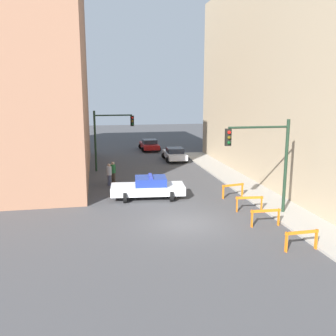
% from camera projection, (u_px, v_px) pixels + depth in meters
% --- Properties ---
extents(ground_plane, '(120.00, 120.00, 0.00)m').
position_uv_depth(ground_plane, '(183.00, 224.00, 19.58)').
color(ground_plane, '#424244').
extents(sidewalk_right, '(2.40, 44.00, 0.12)m').
position_uv_depth(sidewalk_right, '(292.00, 215.00, 20.72)').
color(sidewalk_right, '#9E998E').
rests_on(sidewalk_right, ground_plane).
extents(building_right, '(12.00, 28.00, 15.71)m').
position_uv_depth(building_right, '(333.00, 77.00, 28.20)').
color(building_right, tan).
rests_on(building_right, ground_plane).
extents(traffic_light_near, '(3.64, 0.35, 5.20)m').
position_uv_depth(traffic_light_near, '(267.00, 153.00, 20.25)').
color(traffic_light_near, black).
rests_on(traffic_light_near, sidewalk_right).
extents(traffic_light_far, '(3.44, 0.35, 5.20)m').
position_uv_depth(traffic_light_far, '(108.00, 132.00, 32.04)').
color(traffic_light_far, black).
rests_on(traffic_light_far, ground_plane).
extents(police_car, '(4.85, 2.64, 1.52)m').
position_uv_depth(police_car, '(148.00, 187.00, 24.09)').
color(police_car, white).
rests_on(police_car, ground_plane).
extents(parked_car_near, '(2.35, 4.34, 1.31)m').
position_uv_depth(parked_car_near, '(175.00, 154.00, 37.34)').
color(parked_car_near, silver).
rests_on(parked_car_near, ground_plane).
extents(parked_car_mid, '(2.30, 4.32, 1.31)m').
position_uv_depth(parked_car_mid, '(149.00, 145.00, 43.82)').
color(parked_car_mid, maroon).
rests_on(parked_car_mid, ground_plane).
extents(pedestrian_crossing, '(0.50, 0.50, 1.66)m').
position_uv_depth(pedestrian_crossing, '(109.00, 174.00, 27.23)').
color(pedestrian_crossing, '#474C66').
rests_on(pedestrian_crossing, ground_plane).
extents(pedestrian_corner, '(0.50, 0.50, 1.66)m').
position_uv_depth(pedestrian_corner, '(113.00, 172.00, 27.92)').
color(pedestrian_corner, '#382D23').
rests_on(pedestrian_corner, ground_plane).
extents(barrier_front, '(1.60, 0.21, 0.90)m').
position_uv_depth(barrier_front, '(302.00, 237.00, 16.14)').
color(barrier_front, orange).
rests_on(barrier_front, ground_plane).
extents(barrier_mid, '(1.60, 0.21, 0.90)m').
position_uv_depth(barrier_mid, '(265.00, 215.00, 19.06)').
color(barrier_mid, orange).
rests_on(barrier_mid, ground_plane).
extents(barrier_back, '(1.60, 0.33, 0.90)m').
position_uv_depth(barrier_back, '(249.00, 201.00, 21.41)').
color(barrier_back, orange).
rests_on(barrier_back, ground_plane).
extents(barrier_corner, '(1.58, 0.45, 0.90)m').
position_uv_depth(barrier_corner, '(233.00, 188.00, 24.28)').
color(barrier_corner, orange).
rests_on(barrier_corner, ground_plane).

